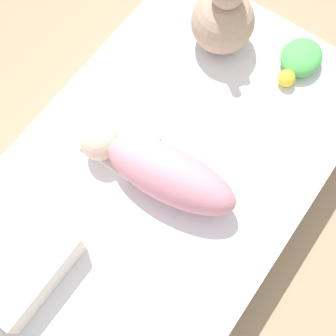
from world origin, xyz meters
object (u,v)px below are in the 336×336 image
at_px(bunny_plush, 223,18).
at_px(swaddled_baby, 161,171).
at_px(turtle_plush, 300,60).
at_px(pillow, 1,249).

bearing_deg(bunny_plush, swaddled_baby, 14.35).
height_order(swaddled_baby, turtle_plush, swaddled_baby).
xyz_separation_m(swaddled_baby, turtle_plush, (-0.58, 0.13, -0.05)).
bearing_deg(swaddled_baby, turtle_plush, -110.26).
xyz_separation_m(pillow, turtle_plush, (-1.01, 0.35, -0.02)).
height_order(swaddled_baby, bunny_plush, bunny_plush).
xyz_separation_m(pillow, bunny_plush, (-0.94, 0.09, 0.07)).
distance_m(pillow, turtle_plush, 1.07).
relative_size(pillow, bunny_plush, 1.01).
height_order(pillow, turtle_plush, pillow).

